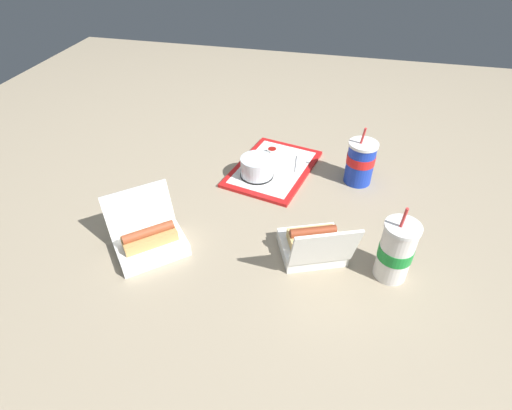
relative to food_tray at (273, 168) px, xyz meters
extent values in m
plane|color=gray|center=(0.27, 0.03, -0.01)|extent=(3.20, 3.20, 0.00)
cube|color=red|center=(0.00, 0.00, 0.00)|extent=(0.42, 0.33, 0.01)
cube|color=white|center=(0.00, 0.00, 0.01)|extent=(0.37, 0.29, 0.00)
cylinder|color=black|center=(0.07, -0.05, 0.01)|extent=(0.12, 0.12, 0.01)
cylinder|color=#BC7084|center=(0.07, -0.05, 0.04)|extent=(0.09, 0.09, 0.05)
cylinder|color=silver|center=(0.07, -0.05, 0.05)|extent=(0.12, 0.12, 0.07)
cylinder|color=white|center=(-0.09, -0.02, 0.02)|extent=(0.04, 0.04, 0.02)
cylinder|color=#9E140F|center=(-0.09, -0.02, 0.03)|extent=(0.03, 0.03, 0.01)
cube|color=white|center=(-0.02, -0.05, 0.01)|extent=(0.10, 0.10, 0.00)
cube|color=white|center=(-0.04, 0.09, 0.01)|extent=(0.11, 0.02, 0.00)
cube|color=white|center=(0.50, -0.26, 0.01)|extent=(0.22, 0.23, 0.04)
cube|color=white|center=(0.43, -0.31, 0.09)|extent=(0.16, 0.17, 0.12)
cube|color=tan|center=(0.50, -0.26, 0.05)|extent=(0.14, 0.15, 0.03)
cylinder|color=#9E4728|center=(0.50, -0.26, 0.07)|extent=(0.11, 0.12, 0.03)
cylinder|color=yellow|center=(0.50, -0.26, 0.08)|extent=(0.09, 0.10, 0.01)
cube|color=white|center=(0.39, 0.19, 0.01)|extent=(0.20, 0.21, 0.04)
cube|color=white|center=(0.48, 0.23, 0.10)|extent=(0.11, 0.18, 0.14)
cube|color=#DBB770|center=(0.39, 0.19, 0.05)|extent=(0.11, 0.15, 0.03)
cylinder|color=brown|center=(0.39, 0.19, 0.07)|extent=(0.07, 0.13, 0.03)
cylinder|color=yellow|center=(0.39, 0.19, 0.08)|extent=(0.05, 0.11, 0.01)
cylinder|color=#1938B7|center=(0.00, 0.31, 0.07)|extent=(0.09, 0.09, 0.15)
cylinder|color=red|center=(0.00, 0.31, 0.09)|extent=(0.10, 0.10, 0.03)
cylinder|color=white|center=(0.00, 0.31, 0.14)|extent=(0.10, 0.10, 0.01)
cylinder|color=red|center=(0.01, 0.30, 0.18)|extent=(0.01, 0.01, 0.06)
cylinder|color=white|center=(0.43, 0.41, 0.08)|extent=(0.09, 0.09, 0.17)
cylinder|color=#198C33|center=(0.43, 0.41, 0.08)|extent=(0.09, 0.09, 0.04)
cylinder|color=white|center=(0.43, 0.41, 0.17)|extent=(0.09, 0.09, 0.01)
cylinder|color=red|center=(0.43, 0.40, 0.20)|extent=(0.01, 0.01, 0.06)
camera|label=1|loc=(1.22, 0.22, 0.82)|focal=28.00mm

